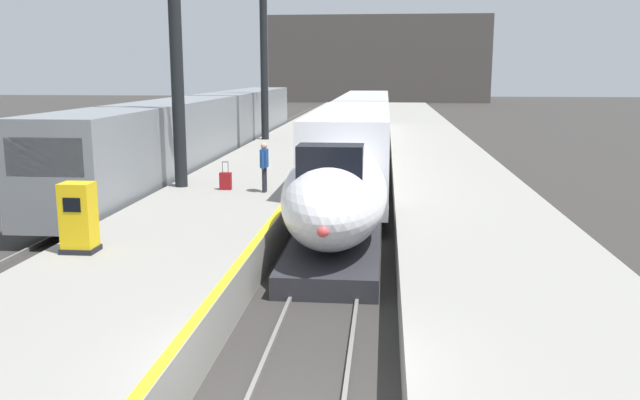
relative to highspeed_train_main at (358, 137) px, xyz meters
The scene contains 15 objects.
platform_left 4.35m from the highspeed_train_main, 169.49° to the left, with size 4.80×110.00×1.05m, color gray.
platform_right 4.35m from the highspeed_train_main, 10.51° to the left, with size 4.80×110.00×1.05m, color gray.
platform_left_safety_stripe 2.11m from the highspeed_train_main, 157.00° to the left, with size 0.20×107.80×0.01m, color yellow.
rail_main_left 4.04m from the highspeed_train_main, 102.09° to the left, with size 0.08×110.00×0.12m, color slate.
rail_main_right 4.04m from the highspeed_train_main, 77.91° to the left, with size 0.08×110.00×0.12m, color slate.
rail_secondary_left 9.70m from the highspeed_train_main, 158.42° to the left, with size 0.08×110.00×0.12m, color slate.
rail_secondary_right 8.35m from the highspeed_train_main, 154.53° to the left, with size 0.08×110.00×0.12m, color slate.
highspeed_train_main is the anchor object (origin of this frame).
regional_train_adjacent 8.59m from the highspeed_train_main, 160.59° to the left, with size 2.85×36.60×3.80m.
station_column_mid 12.33m from the highspeed_train_main, 120.69° to the right, with size 4.00×0.68×8.51m.
station_column_far 10.36m from the highspeed_train_main, 130.63° to the left, with size 4.00×0.68×9.90m.
passenger_near_edge 11.09m from the highspeed_train_main, 104.35° to the right, with size 0.24×0.57×1.69m.
rolling_suitcase 11.23m from the highspeed_train_main, 111.84° to the right, with size 0.40×0.22×0.98m.
ticket_machine_yellow 19.51m from the highspeed_train_main, 106.53° to the right, with size 0.76×0.62×1.60m.
terminus_back_wall 78.17m from the highspeed_train_main, 90.00° to the left, with size 36.00×2.00×14.00m, color #4C4742.
Camera 1 is at (1.31, -8.78, 5.10)m, focal length 37.40 mm.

